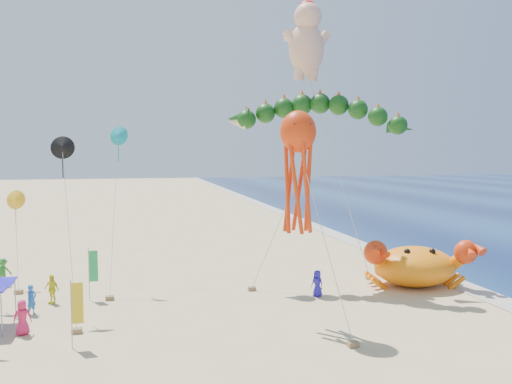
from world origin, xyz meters
TOP-DOWN VIEW (x-y plane):
  - ground at (0.00, 0.00)m, footprint 320.00×320.00m
  - foam_strip at (12.00, 0.00)m, footprint 320.00×320.00m
  - crab_inflatable at (8.86, 1.25)m, footprint 7.52×5.64m
  - dragon_kite at (2.46, 3.16)m, footprint 12.04×6.43m
  - cherub_kite at (2.63, 5.81)m, footprint 5.60×3.45m
  - octopus_kite at (-1.17, -3.88)m, footprint 2.66×4.84m
  - feather_flags at (-15.50, -0.03)m, footprint 9.32×7.78m
  - beachgoers at (-15.01, 1.02)m, footprint 20.92×14.57m
  - small_kites at (-15.11, 3.02)m, footprint 8.99×14.31m

SIDE VIEW (x-z plane):
  - ground at x=0.00m, z-range 0.00..0.00m
  - foam_strip at x=12.00m, z-range 0.01..0.01m
  - beachgoers at x=-15.01m, z-range -0.04..1.81m
  - crab_inflatable at x=8.86m, z-range -0.20..3.10m
  - feather_flags at x=-15.50m, z-range 0.41..3.61m
  - small_kites at x=-15.11m, z-range 1.72..12.51m
  - octopus_kite at x=-1.17m, z-range 2.89..14.00m
  - dragon_kite at x=2.46m, z-range 4.95..17.51m
  - cherub_kite at x=2.63m, z-range 7.21..26.88m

